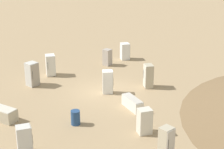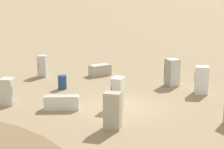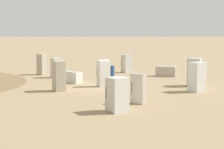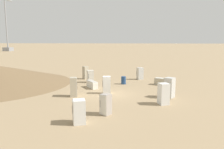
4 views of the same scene
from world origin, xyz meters
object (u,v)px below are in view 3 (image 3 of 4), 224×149
Objects in this scene: discarded_fridge_0 at (194,72)px; discarded_fridge_4 at (71,77)px; discarded_fridge_1 at (103,73)px; discarded_fridge_5 at (42,64)px; discarded_fridge_10 at (197,77)px; discarded_fridge_6 at (126,64)px; discarded_fridge_7 at (117,95)px; rusty_barrel at (111,72)px; discarded_fridge_2 at (57,68)px; discarded_fridge_8 at (59,76)px; discarded_fridge_9 at (138,89)px; discarded_fridge_3 at (166,71)px.

discarded_fridge_4 is (-2.61, -7.72, -0.51)m from discarded_fridge_0.
discarded_fridge_0 reaches higher than discarded_fridge_1.
discarded_fridge_5 is 13.84m from discarded_fridge_10.
discarded_fridge_6 is at bearing 49.85° from discarded_fridge_0.
discarded_fridge_7 is 1.66× the size of rusty_barrel.
discarded_fridge_5 is at bearing -115.48° from rusty_barrel.
discarded_fridge_2 is 11.33m from discarded_fridge_10.
discarded_fridge_6 is (-3.14, 5.74, 0.03)m from discarded_fridge_2.
discarded_fridge_1 is at bearing 92.03° from discarded_fridge_2.
discarded_fridge_4 is at bearing 120.75° from discarded_fridge_10.
discarded_fridge_4 is 5.76m from discarded_fridge_5.
discarded_fridge_1 is at bearing -112.00° from discarded_fridge_5.
discarded_fridge_8 is 1.23× the size of discarded_fridge_9.
discarded_fridge_7 reaches higher than discarded_fridge_3.
discarded_fridge_9 is 0.84× the size of discarded_fridge_10.
rusty_barrel is (-4.90, 0.98, -0.38)m from discarded_fridge_1.
discarded_fridge_9 is at bearing 82.34° from discarded_fridge_2.
discarded_fridge_2 reaches higher than rusty_barrel.
discarded_fridge_6 is at bearing -119.09° from discarded_fridge_3.
discarded_fridge_10 is at bearing 108.02° from discarded_fridge_4.
discarded_fridge_7 is (7.71, -0.09, -0.09)m from discarded_fridge_1.
discarded_fridge_3 is 1.02× the size of discarded_fridge_10.
discarded_fridge_6 is (-6.13, 4.69, 0.39)m from discarded_fridge_4.
discarded_fridge_0 is 1.07× the size of discarded_fridge_1.
discarded_fridge_7 reaches higher than rusty_barrel.
discarded_fridge_1 reaches higher than discarded_fridge_4.
discarded_fridge_5 is (-5.24, -2.34, 0.46)m from discarded_fridge_4.
discarded_fridge_8 reaches higher than discarded_fridge_7.
discarded_fridge_0 is 1.02× the size of discarded_fridge_8.
discarded_fridge_5 is (-2.25, -1.29, 0.09)m from discarded_fridge_2.
discarded_fridge_8 is 1.96× the size of rusty_barrel.
discarded_fridge_5 is at bearing 170.66° from discarded_fridge_8.
discarded_fridge_10 is at bearing 19.72° from discarded_fridge_3.
discarded_fridge_5 is 1.09× the size of discarded_fridge_6.
discarded_fridge_6 reaches higher than discarded_fridge_9.
discarded_fridge_3 is at bearing 63.66° from discarded_fridge_10.
discarded_fridge_10 is (2.68, 5.08, 0.01)m from discarded_fridge_1.
discarded_fridge_1 is 8.63m from discarded_fridge_5.
discarded_fridge_1 is 1.11× the size of discarded_fridge_2.
discarded_fridge_10 is at bearing 162.32° from discarded_fridge_6.
discarded_fridge_3 is 1.03× the size of discarded_fridge_5.
discarded_fridge_7 is 0.87× the size of discarded_fridge_10.
discarded_fridge_6 is at bearing 77.59° from discarded_fridge_10.
rusty_barrel is at bearing -28.03° from discarded_fridge_7.
discarded_fridge_0 is at bearing 41.68° from rusty_barrel.
discarded_fridge_0 is 2.35m from discarded_fridge_10.
discarded_fridge_7 is at bearing 172.34° from discarded_fridge_0.
discarded_fridge_5 reaches higher than rusty_barrel.
discarded_fridge_3 is at bearing 164.51° from discarded_fridge_4.
discarded_fridge_8 is (6.72, -7.99, 0.47)m from discarded_fridge_3.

